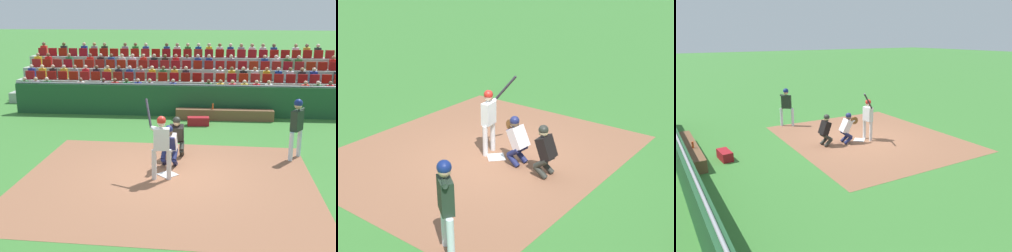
% 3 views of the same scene
% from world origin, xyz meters
% --- Properties ---
extents(ground_plane, '(160.00, 160.00, 0.00)m').
position_xyz_m(ground_plane, '(0.00, 0.00, 0.00)').
color(ground_plane, '#397630').
extents(infield_dirt_patch, '(7.98, 6.89, 0.01)m').
position_xyz_m(infield_dirt_patch, '(0.00, 0.50, 0.00)').
color(infield_dirt_patch, '#8D5B40').
rests_on(infield_dirt_patch, ground_plane).
extents(home_plate_marker, '(0.62, 0.62, 0.02)m').
position_xyz_m(home_plate_marker, '(0.00, 0.00, 0.02)').
color(home_plate_marker, white).
rests_on(home_plate_marker, infield_dirt_patch).
extents(batter_at_plate, '(0.76, 0.69, 2.10)m').
position_xyz_m(batter_at_plate, '(0.15, 0.32, 1.08)').
color(batter_at_plate, silver).
rests_on(batter_at_plate, ground_plane).
extents(catcher_crouching, '(0.50, 0.72, 1.28)m').
position_xyz_m(catcher_crouching, '(0.02, -0.63, 0.71)').
color(catcher_crouching, navy).
rests_on(catcher_crouching, ground_plane).
extents(home_plate_umpire, '(0.46, 0.46, 1.30)m').
position_xyz_m(home_plate_umpire, '(-0.14, -1.53, 0.71)').
color(home_plate_umpire, '#2B2C26').
rests_on(home_plate_umpire, ground_plane).
extents(dugout_wall, '(14.32, 0.24, 1.36)m').
position_xyz_m(dugout_wall, '(0.00, -6.80, 0.65)').
color(dugout_wall, '#1D4928').
rests_on(dugout_wall, ground_plane).
extents(dugout_bench, '(3.96, 0.40, 0.44)m').
position_xyz_m(dugout_bench, '(-1.77, -6.25, 0.22)').
color(dugout_bench, brown).
rests_on(dugout_bench, ground_plane).
extents(water_bottle_on_bench, '(0.07, 0.07, 0.23)m').
position_xyz_m(water_bottle_on_bench, '(-1.29, -6.24, 0.56)').
color(water_bottle_on_bench, '#DF5022').
rests_on(water_bottle_on_bench, dugout_bench).
extents(equipment_duffel_bag, '(0.86, 0.42, 0.33)m').
position_xyz_m(equipment_duffel_bag, '(-0.72, -5.31, 0.16)').
color(equipment_duffel_bag, maroon).
rests_on(equipment_duffel_bag, ground_plane).
extents(on_deck_batter, '(0.51, 0.62, 1.85)m').
position_xyz_m(on_deck_batter, '(-3.73, -1.69, 1.14)').
color(on_deck_batter, silver).
rests_on(on_deck_batter, ground_plane).
extents(bleacher_stand, '(16.82, 3.84, 2.64)m').
position_xyz_m(bleacher_stand, '(0.00, -10.96, 0.78)').
color(bleacher_stand, '#95A395').
rests_on(bleacher_stand, ground_plane).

